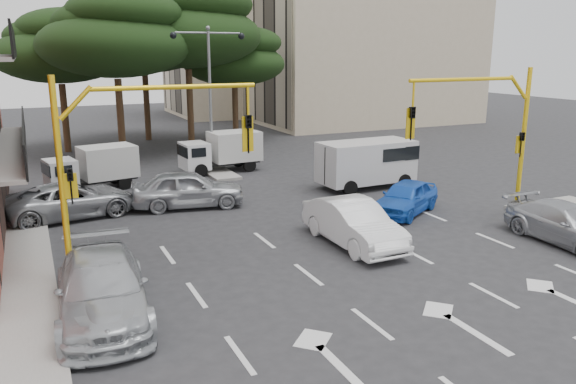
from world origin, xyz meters
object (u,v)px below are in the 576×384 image
object	(u,v)px
car_silver_wagon	(102,288)
box_truck_b	(221,152)
car_white_hatch	(353,223)
box_truck_a	(93,169)
signal_mast_left	(127,150)
van_white	(366,164)
street_lamp_center	(209,73)
car_silver_cross_a	(71,200)
signal_mast_right	(491,124)
car_blue_compact	(406,197)
car_silver_cross_b	(188,189)
car_silver_parked	(568,224)

from	to	relation	value
car_silver_wagon	box_truck_b	xyz separation A→B (m)	(8.38, 15.80, 0.32)
car_white_hatch	box_truck_a	distance (m)	14.24
signal_mast_left	car_white_hatch	xyz separation A→B (m)	(7.47, -0.20, -3.10)
box_truck_b	van_white	bearing A→B (deg)	-145.18
box_truck_b	car_white_hatch	bearing A→B (deg)	177.54
street_lamp_center	car_silver_wagon	xyz separation A→B (m)	(-8.00, -16.30, -4.64)
street_lamp_center	car_silver_cross_a	bearing A→B (deg)	-140.94
car_silver_cross_a	van_white	distance (m)	13.71
signal_mast_left	car_silver_wagon	size ratio (longest dim) A/B	1.11
signal_mast_right	car_silver_wagon	bearing A→B (deg)	-171.22
signal_mast_right	box_truck_a	xyz separation A→B (m)	(-13.46, 12.01, -2.83)
van_white	car_white_hatch	bearing A→B (deg)	-37.27
signal_mast_right	car_blue_compact	size ratio (longest dim) A/B	1.48
car_white_hatch	car_silver_wagon	world-z (taller)	car_silver_wagon
car_white_hatch	car_silver_cross_b	distance (m)	8.22
car_silver_cross_a	van_white	xyz separation A→B (m)	(13.68, -0.68, 0.46)
signal_mast_left	street_lamp_center	size ratio (longest dim) A/B	0.77
street_lamp_center	car_white_hatch	world-z (taller)	street_lamp_center
signal_mast_left	box_truck_b	xyz separation A→B (m)	(7.19, 13.51, -2.78)
signal_mast_left	car_silver_cross_a	xyz separation A→B (m)	(-1.20, 7.52, -3.16)
car_silver_wagon	car_silver_cross_a	bearing A→B (deg)	94.46
car_white_hatch	car_silver_wagon	size ratio (longest dim) A/B	0.88
street_lamp_center	box_truck_b	world-z (taller)	street_lamp_center
car_silver_wagon	box_truck_a	bearing A→B (deg)	89.11
box_truck_a	car_silver_wagon	bearing A→B (deg)	163.65
car_white_hatch	box_truck_b	world-z (taller)	box_truck_b
street_lamp_center	car_blue_compact	xyz separation A→B (m)	(4.69, -11.77, -4.74)
car_white_hatch	van_white	bearing A→B (deg)	54.07
car_silver_parked	car_white_hatch	bearing A→B (deg)	157.14
car_silver_wagon	car_silver_cross_a	distance (m)	9.80
signal_mast_left	street_lamp_center	world-z (taller)	street_lamp_center
street_lamp_center	car_white_hatch	size ratio (longest dim) A/B	1.64
signal_mast_left	car_white_hatch	world-z (taller)	signal_mast_left
car_silver_wagon	car_silver_cross_b	distance (m)	10.42
signal_mast_left	car_silver_parked	bearing A→B (deg)	-12.68
car_silver_parked	van_white	size ratio (longest dim) A/B	1.00
street_lamp_center	car_silver_parked	xyz separation A→B (m)	(7.60, -17.25, -4.74)
car_silver_cross_b	box_truck_a	xyz separation A→B (m)	(-3.37, 5.00, 0.23)
box_truck_a	box_truck_b	distance (m)	7.20
signal_mast_left	car_silver_cross_a	size ratio (longest dim) A/B	1.16
street_lamp_center	car_silver_cross_b	size ratio (longest dim) A/B	1.62
box_truck_a	car_silver_cross_a	bearing A→B (deg)	152.40
car_silver_wagon	box_truck_a	distance (m)	14.36
signal_mast_right	car_silver_parked	bearing A→B (deg)	-76.21
signal_mast_right	car_silver_cross_a	size ratio (longest dim) A/B	1.16
car_blue_compact	car_silver_wagon	size ratio (longest dim) A/B	0.75
street_lamp_center	box_truck_a	xyz separation A→B (m)	(-6.66, -2.00, -4.38)
car_blue_compact	car_silver_cross_a	distance (m)	13.74
car_silver_cross_a	car_silver_wagon	bearing A→B (deg)	170.61
signal_mast_right	car_silver_parked	world-z (taller)	signal_mast_right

